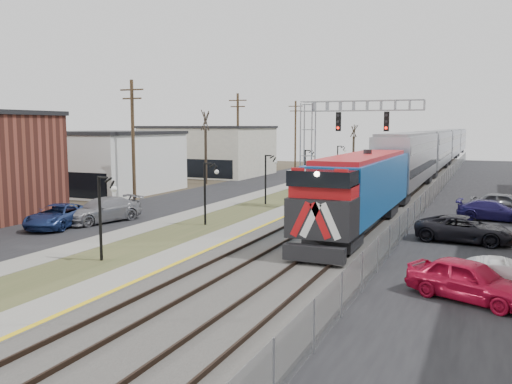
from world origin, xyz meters
The scene contains 23 objects.
ground centered at (0.00, 0.00, 0.00)m, with size 160.00×160.00×0.00m, color #473D2D.
street_west centered at (-11.50, 35.00, 0.02)m, with size 7.00×120.00×0.04m, color black.
sidewalk centered at (-7.00, 35.00, 0.04)m, with size 2.00×120.00×0.08m, color gray.
grass_median centered at (-4.00, 35.00, 0.03)m, with size 4.00×120.00×0.06m, color #414A27.
platform centered at (-1.00, 35.00, 0.12)m, with size 2.00×120.00×0.24m, color gray.
ballast_bed centered at (4.00, 35.00, 0.10)m, with size 8.00×120.00×0.20m, color #595651.
platform_edge centered at (-0.12, 35.00, 0.24)m, with size 0.24×120.00×0.01m, color gold.
track_near centered at (2.00, 35.00, 0.28)m, with size 1.58×120.00×0.15m.
track_far centered at (5.50, 35.00, 0.28)m, with size 1.58×120.00×0.15m.
train centered at (5.50, 66.53, 2.94)m, with size 3.00×108.65×5.33m.
signal_gantry centered at (1.22, 27.99, 5.59)m, with size 9.00×1.07×8.15m.
lampposts centered at (-4.00, 18.29, 2.00)m, with size 0.14×62.14×4.00m.
utility_poles centered at (-14.50, 25.00, 5.00)m, with size 0.28×80.28×10.00m.
fence centered at (8.20, 35.00, 0.80)m, with size 0.04×120.00×1.60m, color gray.
buildings_west centered at (-21.00, 24.21, 3.01)m, with size 14.00×67.00×7.00m.
bare_trees centered at (-12.66, 38.91, 2.70)m, with size 12.30×42.30×5.95m.
car_lot_a centered at (11.93, 8.62, 0.76)m, with size 1.78×4.43×1.51m, color #AC0D2C.
car_lot_b centered at (13.16, 9.81, 0.66)m, with size 1.39×3.99×1.31m, color silver.
car_lot_c centered at (11.31, 19.15, 0.71)m, with size 2.35×5.09×1.41m, color black.
car_lot_d centered at (12.74, 27.13, 0.66)m, with size 1.86×4.58×1.33m, color #1E1752.
car_lot_e centered at (13.48, 30.14, 0.78)m, with size 1.85×4.59×1.56m, color slate.
car_street_a centered at (-12.02, 13.69, 0.71)m, with size 2.35×5.10×1.42m, color navy.
car_street_b centered at (-10.72, 16.30, 0.79)m, with size 2.21×5.44×1.58m, color gray.
Camera 1 is at (12.44, -11.75, 6.28)m, focal length 38.00 mm.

